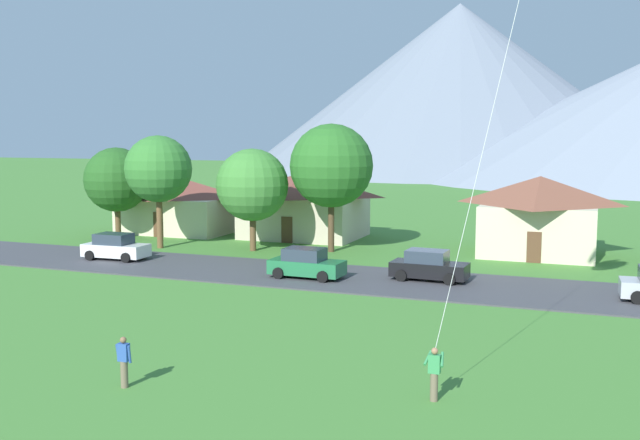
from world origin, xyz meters
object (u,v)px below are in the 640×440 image
at_px(house_left_center, 539,214).
at_px(parked_car_white_east_end, 115,247).
at_px(tree_right_of_center, 117,180).
at_px(watcher_person, 124,361).
at_px(tree_near_right, 331,166).
at_px(tree_near_left, 252,185).
at_px(parked_car_green_mid_east, 306,264).
at_px(house_right_center, 180,204).
at_px(parked_car_black_west_end, 429,266).
at_px(house_leftmost, 304,204).
at_px(tree_left_of_center, 158,169).

bearing_deg(house_left_center, parked_car_white_east_end, -153.82).
height_order(tree_right_of_center, watcher_person, tree_right_of_center).
relative_size(tree_near_right, parked_car_white_east_end, 2.08).
bearing_deg(tree_near_right, tree_near_left, -163.14).
xyz_separation_m(parked_car_green_mid_east, watcher_person, (1.22, -18.46, 0.01)).
bearing_deg(parked_car_green_mid_east, house_right_center, 139.97).
bearing_deg(watcher_person, house_right_center, 119.40).
distance_m(tree_near_left, parked_car_black_west_end, 15.67).
distance_m(house_leftmost, parked_car_green_mid_east, 17.01).
bearing_deg(parked_car_black_west_end, watcher_person, -104.96).
bearing_deg(house_leftmost, tree_near_right, -53.31).
bearing_deg(house_leftmost, parked_car_white_east_end, -116.95).
xyz_separation_m(tree_right_of_center, watcher_person, (21.03, -27.87, -3.77)).
bearing_deg(house_right_center, parked_car_black_west_end, -28.11).
relative_size(parked_car_green_mid_east, parked_car_white_east_end, 0.99).
height_order(tree_right_of_center, parked_car_white_east_end, tree_right_of_center).
xyz_separation_m(house_leftmost, parked_car_white_east_end, (-7.34, -14.44, -1.82)).
bearing_deg(parked_car_green_mid_east, tree_near_left, 132.64).
xyz_separation_m(tree_left_of_center, parked_car_white_east_end, (0.24, -5.49, -4.82)).
xyz_separation_m(tree_right_of_center, parked_car_green_mid_east, (19.82, -9.41, -3.78)).
bearing_deg(tree_near_right, house_leftmost, 126.69).
relative_size(parked_car_black_west_end, watcher_person, 2.55).
bearing_deg(tree_right_of_center, tree_near_right, 0.35).
bearing_deg(parked_car_green_mid_east, house_leftmost, 112.75).
distance_m(house_right_center, watcher_person, 38.03).
bearing_deg(watcher_person, tree_near_right, 96.58).
bearing_deg(tree_right_of_center, watcher_person, -52.96).
height_order(tree_left_of_center, tree_right_of_center, tree_left_of_center).
height_order(house_left_center, tree_near_left, tree_near_left).
bearing_deg(tree_near_right, parked_car_green_mid_east, -78.07).
bearing_deg(tree_left_of_center, parked_car_white_east_end, -87.49).
distance_m(house_right_center, parked_car_white_east_end, 14.04).
bearing_deg(tree_left_of_center, tree_near_right, 13.34).
height_order(house_right_center, tree_near_left, tree_near_left).
distance_m(tree_right_of_center, watcher_person, 35.11).
relative_size(house_right_center, parked_car_green_mid_east, 2.26).
xyz_separation_m(tree_near_left, parked_car_white_east_end, (-6.59, -6.76, -3.77)).
height_order(tree_near_right, parked_car_white_east_end, tree_near_right).
bearing_deg(house_left_center, tree_near_right, -162.99).
bearing_deg(tree_near_left, tree_right_of_center, 173.21).
distance_m(house_right_center, parked_car_green_mid_east, 22.83).
relative_size(house_right_center, tree_near_left, 1.33).
height_order(parked_car_black_west_end, watcher_person, parked_car_black_west_end).
height_order(house_leftmost, tree_near_left, tree_near_left).
xyz_separation_m(house_right_center, parked_car_black_west_end, (24.07, -12.86, -1.51)).
height_order(house_leftmost, tree_left_of_center, tree_left_of_center).
bearing_deg(tree_right_of_center, parked_car_white_east_end, -54.25).
distance_m(house_leftmost, watcher_person, 34.97).
height_order(tree_left_of_center, tree_near_right, tree_near_right).
bearing_deg(parked_car_black_west_end, tree_near_left, 156.25).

